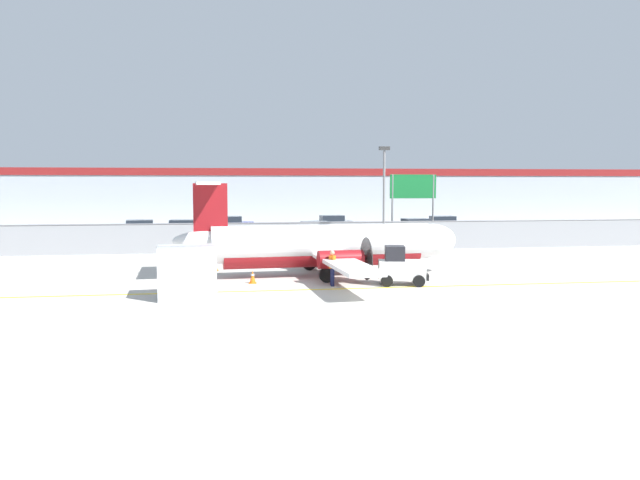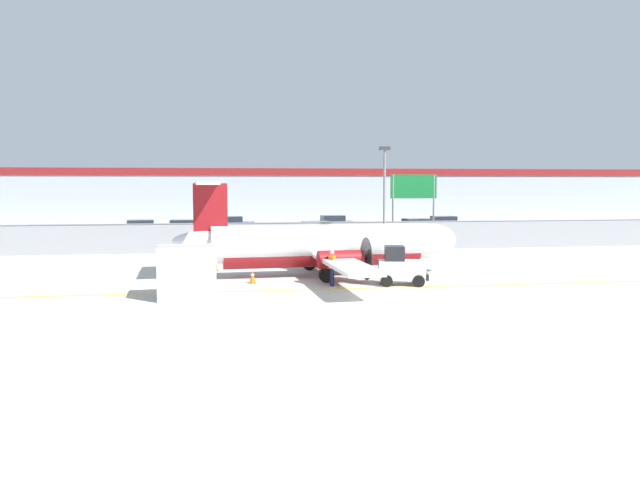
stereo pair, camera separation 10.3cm
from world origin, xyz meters
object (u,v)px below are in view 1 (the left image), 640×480
object	(u,v)px
cargo_container	(187,272)
traffic_cone_near_right	(253,277)
baggage_tug	(401,267)
parked_car_1	(182,229)
parked_car_3	(314,231)
commuter_airplane	(328,245)
ground_crew_worker	(332,266)
highway_sign	(413,193)
parked_car_0	(141,229)
parked_car_5	(417,227)
apron_light_pole	(384,191)
parked_car_6	(444,224)
traffic_cone_near_left	(215,265)
parked_car_4	(331,223)
parked_car_2	(231,225)

from	to	relation	value
cargo_container	traffic_cone_near_right	bearing A→B (deg)	45.01
baggage_tug	parked_car_1	size ratio (longest dim) A/B	0.58
cargo_container	parked_car_3	xyz separation A→B (m)	(8.90, 23.98, -0.21)
commuter_airplane	parked_car_1	bearing A→B (deg)	108.07
ground_crew_worker	highway_sign	size ratio (longest dim) A/B	0.31
baggage_tug	cargo_container	distance (m)	10.08
parked_car_0	highway_sign	distance (m)	23.51
cargo_container	parked_car_5	size ratio (longest dim) A/B	0.58
cargo_container	apron_light_pole	bearing A→B (deg)	44.47
parked_car_3	parked_car_5	world-z (taller)	same
apron_light_pole	highway_sign	distance (m)	6.29
apron_light_pole	ground_crew_worker	bearing A→B (deg)	-115.16
parked_car_1	parked_car_5	distance (m)	20.66
parked_car_6	traffic_cone_near_left	bearing A→B (deg)	-134.31
parked_car_5	apron_light_pole	world-z (taller)	apron_light_pole
commuter_airplane	parked_car_5	size ratio (longest dim) A/B	3.66
cargo_container	traffic_cone_near_right	distance (m)	4.53
parked_car_1	traffic_cone_near_left	bearing A→B (deg)	102.65
ground_crew_worker	traffic_cone_near_right	size ratio (longest dim) A/B	2.66
highway_sign	ground_crew_worker	bearing A→B (deg)	-118.32
parked_car_5	parked_car_6	xyz separation A→B (m)	(3.82, 3.58, 0.00)
parked_car_3	traffic_cone_near_right	bearing A→B (deg)	67.35
commuter_airplane	parked_car_1	size ratio (longest dim) A/B	3.73
traffic_cone_near_right	parked_car_0	size ratio (longest dim) A/B	0.15
parked_car_1	cargo_container	bearing A→B (deg)	98.02
ground_crew_worker	parked_car_6	xyz separation A→B (m)	(15.76, 28.43, -0.06)
traffic_cone_near_right	parked_car_4	distance (m)	31.44
parked_car_5	highway_sign	xyz separation A→B (m)	(-2.82, -7.94, 3.24)
parked_car_1	parked_car_2	bearing A→B (deg)	-126.36
cargo_container	parked_car_6	bearing A→B (deg)	49.52
parked_car_1	traffic_cone_near_right	bearing A→B (deg)	105.22
parked_car_3	ground_crew_worker	bearing A→B (deg)	77.60
parked_car_0	parked_car_1	xyz separation A→B (m)	(3.45, -0.37, 0.00)
traffic_cone_near_right	parked_car_2	distance (m)	29.80
cargo_container	parked_car_0	world-z (taller)	cargo_container
parked_car_2	commuter_airplane	bearing A→B (deg)	-80.60
traffic_cone_near_right	parked_car_2	bearing A→B (deg)	91.36
parked_car_4	apron_light_pole	bearing A→B (deg)	85.89
parked_car_1	parked_car_5	xyz separation A→B (m)	(20.62, -1.21, 0.00)
parked_car_0	parked_car_5	xyz separation A→B (m)	(24.08, -1.58, 0.00)
traffic_cone_near_left	parked_car_1	xyz separation A→B (m)	(-3.12, 20.06, 0.58)
commuter_airplane	parked_car_2	bearing A→B (deg)	96.14
traffic_cone_near_left	apron_light_pole	size ratio (longest dim) A/B	0.09
traffic_cone_near_left	traffic_cone_near_right	xyz separation A→B (m)	(1.87, -4.66, 0.00)
parked_car_5	traffic_cone_near_right	bearing A→B (deg)	-131.31
commuter_airplane	cargo_container	world-z (taller)	commuter_airplane
baggage_tug	traffic_cone_near_right	bearing A→B (deg)	178.43
traffic_cone_near_left	traffic_cone_near_right	distance (m)	5.02
commuter_airplane	parked_car_2	size ratio (longest dim) A/B	3.82
traffic_cone_near_left	highway_sign	size ratio (longest dim) A/B	0.12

